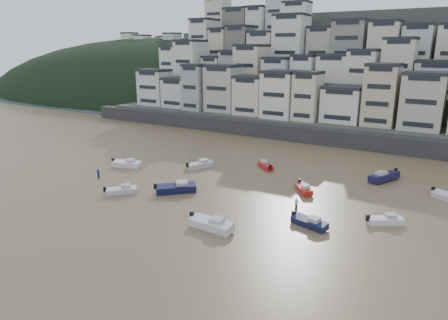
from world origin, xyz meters
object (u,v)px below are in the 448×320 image
Objects in this scene: boat_c at (176,187)px; person_pink at (296,204)px; boat_a at (211,223)px; boat_b at (309,221)px; boat_d at (386,219)px; boat_k at (127,163)px; boat_e at (304,188)px; person_blue at (98,173)px; boat_j at (121,189)px; boat_f at (200,164)px; boat_h at (265,165)px; boat_i at (384,175)px.

person_pink is (17.87, 2.93, -0.01)m from boat_c.
boat_c is (-11.39, 7.75, 0.04)m from boat_a.
boat_b is 1.07× the size of boat_d.
boat_e is at bearing -9.26° from boat_k.
boat_d is at bearing 7.77° from person_blue.
boat_j is (-18.00, 3.11, -0.17)m from boat_a.
person_blue is at bearing 154.58° from boat_d.
boat_a is 1.12× the size of boat_f.
boat_e is 13.38m from boat_h.
boat_a is 25.57m from boat_f.
person_blue is (-15.30, -1.27, -0.01)m from boat_c.
boat_d is 13.63m from boat_e.
boat_c is 18.11m from person_pink.
boat_a is 12.50m from person_pink.
boat_c is 33.67m from boat_i.
boat_c reaches higher than boat_d.
person_pink reaches higher than boat_d.
person_blue is at bearing -164.56° from boat_b.
boat_i is 1.13× the size of boat_k.
boat_i reaches higher than boat_f.
boat_e is (-4.85, 11.05, -0.03)m from boat_b.
person_pink is (24.48, 7.58, 0.20)m from boat_j.
boat_k is (-11.51, -6.67, 0.04)m from boat_f.
boat_k is at bearing -175.37° from boat_b.
boat_c is at bearing 4.75° from person_blue.
boat_k is (-32.07, -4.33, 0.12)m from boat_e.
boat_c reaches higher than boat_f.
person_blue is 1.00× the size of person_pink.
boat_c is 29.18m from boat_d.
boat_a is 18.50m from boat_e.
boat_e is 27.20m from boat_j.
boat_c is 3.72× the size of person_blue.
boat_a is at bearing -121.26° from person_pink.
boat_f is (-15.69, 20.19, -0.09)m from boat_a.
boat_f is at bearing 167.16° from boat_b.
boat_c reaches higher than boat_h.
boat_a is 1.31× the size of boat_d.
person_pink is at bearing 60.84° from boat_a.
boat_c is at bearing -36.99° from boat_k.
person_blue is at bearing -102.78° from boat_k.
boat_j is 2.82× the size of person_pink.
boat_c is 1.41× the size of boat_h.
boat_e is (4.87, 17.84, -0.18)m from boat_a.
person_blue is (-26.69, 6.48, 0.03)m from boat_a.
boat_f is 0.84× the size of boat_i.
boat_f is 17.24m from boat_j.
boat_h is at bearing 13.49° from boat_k.
boat_c reaches higher than boat_e.
person_blue reaches higher than boat_d.
boat_a is 30.37m from boat_k.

